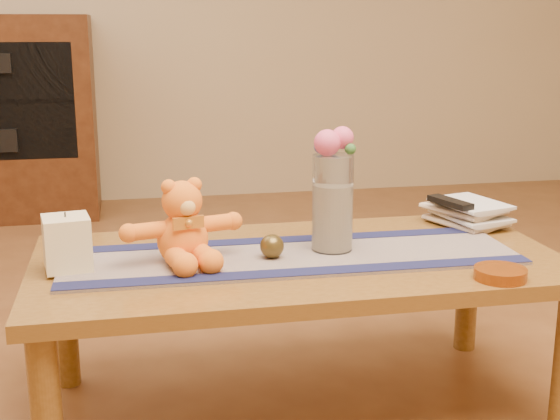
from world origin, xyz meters
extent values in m
plane|color=brown|center=(0.00, 0.00, 0.00)|extent=(5.50, 5.50, 0.00)
cube|color=brown|center=(0.00, 0.00, 0.43)|extent=(1.40, 0.70, 0.04)
cylinder|color=brown|center=(-0.64, -0.29, 0.21)|extent=(0.07, 0.07, 0.41)
cylinder|color=brown|center=(-0.64, 0.29, 0.21)|extent=(0.07, 0.07, 0.41)
cylinder|color=brown|center=(0.64, 0.29, 0.21)|extent=(0.07, 0.07, 0.41)
cube|color=#1D1A4B|center=(-0.02, -0.01, 0.45)|extent=(1.21, 0.37, 0.01)
cube|color=#161942|center=(-0.02, -0.16, 0.46)|extent=(1.20, 0.08, 0.00)
cube|color=#161942|center=(-0.02, 0.13, 0.46)|extent=(1.20, 0.08, 0.00)
cube|color=beige|center=(-0.59, -0.01, 0.52)|extent=(0.13, 0.13, 0.13)
cylinder|color=black|center=(-0.59, -0.01, 0.60)|extent=(0.00, 0.00, 0.01)
cylinder|color=silver|center=(0.10, 0.02, 0.59)|extent=(0.11, 0.11, 0.26)
cylinder|color=beige|center=(0.10, 0.02, 0.55)|extent=(0.09, 0.09, 0.18)
sphere|color=#E75181|center=(0.08, 0.01, 0.75)|extent=(0.07, 0.07, 0.07)
sphere|color=#E75181|center=(0.12, 0.02, 0.76)|extent=(0.06, 0.06, 0.06)
sphere|color=#525CB3|center=(0.11, 0.05, 0.75)|extent=(0.04, 0.04, 0.04)
sphere|color=#525CB3|center=(0.07, 0.04, 0.74)|extent=(0.04, 0.04, 0.04)
sphere|color=#33662D|center=(0.14, 0.00, 0.74)|extent=(0.03, 0.03, 0.03)
sphere|color=#4C3D19|center=(-0.08, -0.02, 0.49)|extent=(0.07, 0.07, 0.06)
imported|color=beige|center=(0.50, 0.18, 0.46)|extent=(0.23, 0.27, 0.02)
imported|color=beige|center=(0.51, 0.18, 0.48)|extent=(0.21, 0.25, 0.02)
imported|color=beige|center=(0.50, 0.18, 0.50)|extent=(0.24, 0.27, 0.02)
imported|color=beige|center=(0.51, 0.18, 0.52)|extent=(0.21, 0.26, 0.02)
cube|color=black|center=(0.51, 0.17, 0.54)|extent=(0.09, 0.17, 0.02)
cylinder|color=#BF5914|center=(0.44, -0.28, 0.46)|extent=(0.13, 0.13, 0.03)
camera|label=1|loc=(-0.44, -1.88, 1.06)|focal=48.47mm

